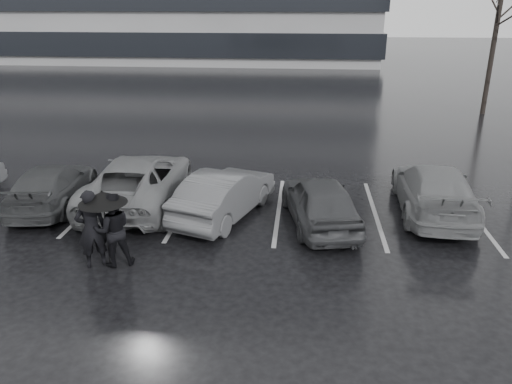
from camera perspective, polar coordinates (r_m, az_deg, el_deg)
The scene contains 11 objects.
ground at distance 12.56m, azimuth -0.73°, elevation -6.31°, with size 160.00×160.00×0.00m, color black.
car_main at distance 13.68m, azimuth 7.32°, elevation -0.99°, with size 1.61×3.99×1.36m, color black.
car_west_a at distance 14.11m, azimuth -3.63°, elevation -0.17°, with size 1.44×4.12×1.36m, color #323235.
car_west_b at distance 15.32m, azimuth -13.24°, elevation 1.30°, with size 2.47×5.36×1.49m, color #4E4E51.
car_west_c at distance 16.05m, azimuth -22.27°, elevation 0.68°, with size 1.74×4.27×1.24m, color black.
car_east at distance 15.21m, azimuth 19.67°, elevation 0.31°, with size 1.98×4.86×1.41m, color #4E4E51.
pedestrian_left at distance 11.93m, azimuth -18.29°, elevation -4.01°, with size 0.68×0.45×1.87m, color black.
pedestrian_right at distance 11.85m, azimuth -16.05°, elevation -4.17°, with size 0.86×0.67×1.77m, color black.
umbrella at distance 11.60m, azimuth -17.15°, elevation -0.60°, with size 1.09×1.09×1.84m.
stall_stripes at distance 14.90m, azimuth -2.77°, elevation -1.77°, with size 19.72×5.00×0.00m.
tree_north at distance 29.79m, azimuth 25.70°, elevation 16.12°, with size 0.26×0.26×8.50m, color black.
Camera 1 is at (1.22, -11.09, 5.76)m, focal length 35.00 mm.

